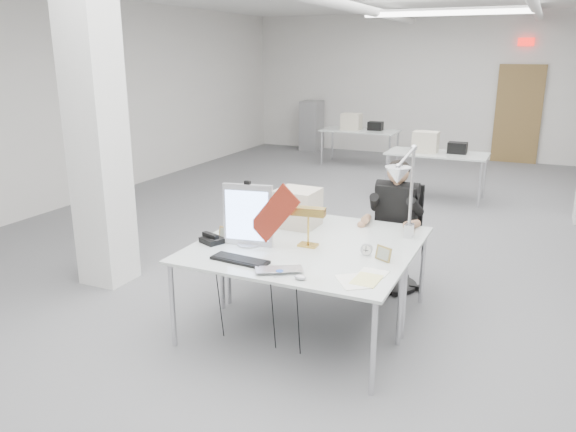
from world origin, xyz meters
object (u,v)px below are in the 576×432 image
at_px(office_chair, 395,244).
at_px(bankers_lamp, 308,227).
at_px(desk_main, 286,261).
at_px(laptop, 280,273).
at_px(seated_person, 396,204).
at_px(monitor, 248,215).
at_px(desk_phone, 213,240).
at_px(architect_lamp, 405,195).
at_px(beige_monitor, 298,208).

relative_size(office_chair, bankers_lamp, 2.84).
relative_size(desk_main, laptop, 5.04).
xyz_separation_m(seated_person, laptop, (-0.42, -1.80, -0.13)).
relative_size(desk_main, office_chair, 1.91).
bearing_deg(monitor, desk_phone, -175.19).
relative_size(bankers_lamp, architect_lamp, 0.38).
bearing_deg(bankers_lamp, seated_person, 59.85).
distance_m(bankers_lamp, desk_phone, 0.84).
distance_m(desk_main, office_chair, 1.65).
bearing_deg(bankers_lamp, laptop, -92.49).
relative_size(bankers_lamp, beige_monitor, 0.89).
distance_m(desk_main, desk_phone, 0.76).
xyz_separation_m(office_chair, laptop, (-0.42, -1.85, 0.30)).
bearing_deg(laptop, monitor, 106.02).
bearing_deg(seated_person, desk_phone, -131.66).
height_order(office_chair, seated_person, seated_person).
bearing_deg(desk_main, laptop, -74.42).
bearing_deg(laptop, architect_lamp, 26.24).
bearing_deg(bankers_lamp, monitor, -166.14).
bearing_deg(desk_phone, office_chair, 72.00).
distance_m(office_chair, beige_monitor, 1.14).
bearing_deg(laptop, desk_phone, 122.88).
relative_size(desk_main, beige_monitor, 4.81).
bearing_deg(architect_lamp, seated_person, 92.69).
height_order(office_chair, monitor, monitor).
distance_m(beige_monitor, architect_lamp, 1.08).
xyz_separation_m(monitor, architect_lamp, (1.20, 0.53, 0.17)).
bearing_deg(laptop, beige_monitor, 76.73).
distance_m(monitor, architect_lamp, 1.32).
distance_m(desk_main, seated_person, 1.59).
distance_m(seated_person, architect_lamp, 0.87).
bearing_deg(office_chair, bankers_lamp, -111.49).
xyz_separation_m(desk_main, desk_phone, (-0.75, 0.11, 0.04)).
relative_size(laptop, architect_lamp, 0.41).
xyz_separation_m(bankers_lamp, desk_phone, (-0.78, -0.26, -0.14)).
bearing_deg(monitor, bankers_lamp, 10.88).
height_order(desk_main, laptop, laptop).
bearing_deg(desk_phone, architect_lamp, 45.31).
distance_m(monitor, desk_phone, 0.40).
bearing_deg(monitor, desk_main, -33.77).
xyz_separation_m(office_chair, architect_lamp, (0.25, -0.83, 0.72)).
xyz_separation_m(office_chair, bankers_lamp, (-0.48, -1.17, 0.45)).
bearing_deg(beige_monitor, monitor, -101.34).
bearing_deg(bankers_lamp, desk_main, -101.64).
distance_m(seated_person, beige_monitor, 1.01).
relative_size(desk_main, monitor, 3.39).
xyz_separation_m(seated_person, bankers_lamp, (-0.48, -1.12, 0.02)).
bearing_deg(desk_phone, beige_monitor, 81.55).
xyz_separation_m(monitor, desk_phone, (-0.31, -0.08, -0.24)).
distance_m(office_chair, architect_lamp, 1.12).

